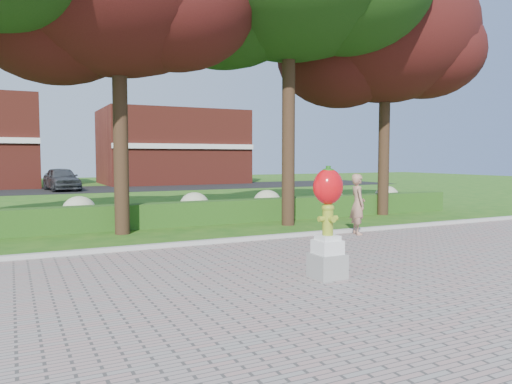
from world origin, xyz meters
TOP-DOWN VIEW (x-y plane):
  - ground at (0.00, 0.00)m, footprint 100.00×100.00m
  - walkway at (0.00, -4.00)m, footprint 40.00×14.00m
  - curb at (0.00, 3.00)m, footprint 40.00×0.18m
  - lawn_hedge at (0.00, 7.00)m, footprint 24.00×0.70m
  - hydrangea_row at (0.57, 8.00)m, footprint 20.10×1.10m
  - street at (0.00, 28.00)m, footprint 50.00×8.00m
  - building_right at (8.00, 34.00)m, footprint 12.00×8.00m
  - tree_far_right at (8.40, 6.58)m, footprint 7.88×6.72m
  - hydrant_sculpture at (0.35, -1.47)m, footprint 0.62×0.58m
  - woman at (4.21, 2.60)m, footprint 0.61×0.76m
  - parked_car at (-1.83, 27.67)m, footprint 2.43×4.92m

SIDE VIEW (x-z plane):
  - ground at x=0.00m, z-range 0.00..0.00m
  - street at x=0.00m, z-range 0.00..0.02m
  - walkway at x=0.00m, z-range 0.00..0.04m
  - curb at x=0.00m, z-range 0.00..0.15m
  - lawn_hedge at x=0.00m, z-range 0.00..0.80m
  - hydrangea_row at x=0.57m, z-range 0.06..1.04m
  - parked_car at x=-1.83m, z-range 0.02..1.63m
  - woman at x=4.21m, z-range 0.04..1.84m
  - hydrant_sculpture at x=0.35m, z-range 0.10..2.23m
  - building_right at x=8.00m, z-range 0.00..6.40m
  - tree_far_right at x=8.40m, z-range 1.86..12.07m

